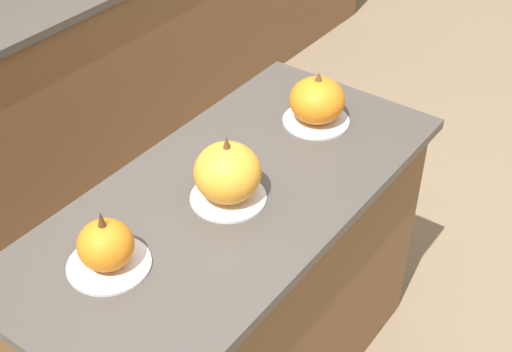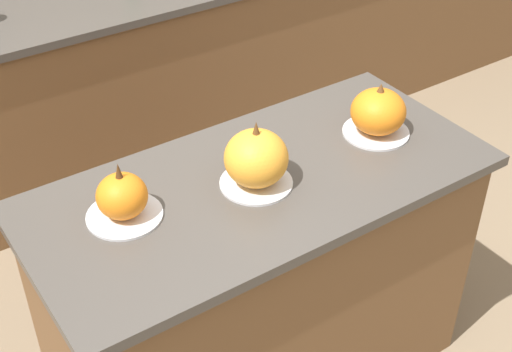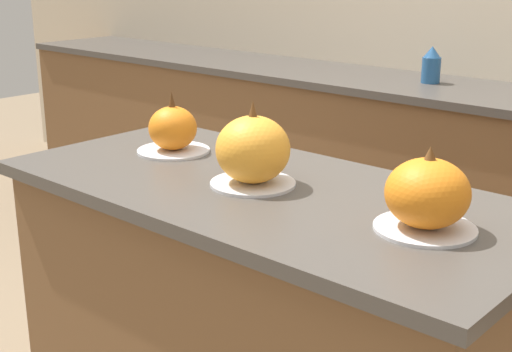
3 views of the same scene
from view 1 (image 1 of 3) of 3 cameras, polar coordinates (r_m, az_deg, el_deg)
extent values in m
cube|color=brown|center=(2.39, -1.79, -10.19)|extent=(1.39, 0.62, 0.88)
cube|color=#47423D|center=(2.07, -2.04, -1.72)|extent=(1.45, 0.68, 0.03)
cylinder|color=silver|center=(1.88, -11.66, -6.95)|extent=(0.22, 0.22, 0.01)
ellipsoid|color=orange|center=(1.83, -11.93, -5.41)|extent=(0.14, 0.14, 0.13)
cone|color=#4C2D14|center=(1.77, -12.28, -3.41)|extent=(0.02, 0.02, 0.05)
cylinder|color=silver|center=(2.04, -2.23, -1.73)|extent=(0.22, 0.22, 0.01)
ellipsoid|color=orange|center=(1.98, -2.29, 0.27)|extent=(0.19, 0.19, 0.17)
cone|color=brown|center=(1.92, -2.37, 2.71)|extent=(0.02, 0.02, 0.04)
cylinder|color=silver|center=(2.37, 4.84, 4.43)|extent=(0.22, 0.22, 0.01)
ellipsoid|color=orange|center=(2.33, 4.94, 6.05)|extent=(0.18, 0.18, 0.15)
cone|color=brown|center=(2.28, 5.06, 7.91)|extent=(0.03, 0.03, 0.03)
camera|label=2|loc=(0.50, 91.42, -4.40)|focal=50.00mm
camera|label=3|loc=(2.51, 42.00, 11.13)|focal=50.00mm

